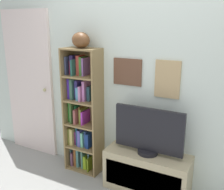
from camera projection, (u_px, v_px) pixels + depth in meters
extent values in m
cube|color=silver|center=(142.00, 80.00, 2.87)|extent=(4.80, 0.06, 2.42)
cube|color=brown|center=(127.00, 72.00, 2.88)|extent=(0.34, 0.02, 0.30)
cube|color=gray|center=(127.00, 72.00, 2.88)|extent=(0.29, 0.01, 0.25)
cube|color=tan|center=(167.00, 79.00, 2.69)|extent=(0.27, 0.02, 0.39)
cube|color=gray|center=(167.00, 79.00, 2.68)|extent=(0.22, 0.01, 0.34)
cube|color=olive|center=(69.00, 109.00, 3.25)|extent=(0.02, 0.26, 1.54)
cube|color=olive|center=(98.00, 115.00, 3.06)|extent=(0.02, 0.26, 1.54)
cube|color=olive|center=(89.00, 109.00, 3.26)|extent=(0.45, 0.01, 1.54)
cube|color=olive|center=(85.00, 168.00, 3.36)|extent=(0.41, 0.25, 0.02)
cube|color=olive|center=(84.00, 147.00, 3.28)|extent=(0.41, 0.25, 0.02)
cube|color=olive|center=(83.00, 124.00, 3.20)|extent=(0.41, 0.25, 0.02)
cube|color=olive|center=(83.00, 101.00, 3.12)|extent=(0.41, 0.25, 0.02)
cube|color=olive|center=(82.00, 77.00, 3.04)|extent=(0.41, 0.25, 0.02)
cube|color=olive|center=(81.00, 49.00, 2.95)|extent=(0.41, 0.25, 0.02)
cube|color=#39605E|center=(74.00, 154.00, 3.44)|extent=(0.02, 0.16, 0.25)
cube|color=#704865|center=(75.00, 157.00, 3.43)|extent=(0.03, 0.19, 0.18)
cube|color=brown|center=(78.00, 155.00, 3.41)|extent=(0.04, 0.17, 0.24)
cube|color=teal|center=(81.00, 156.00, 3.39)|extent=(0.03, 0.17, 0.25)
cube|color=maroon|center=(84.00, 158.00, 3.40)|extent=(0.03, 0.13, 0.19)
cube|color=#477765|center=(85.00, 157.00, 3.36)|extent=(0.03, 0.18, 0.24)
cube|color=#84AB1E|center=(88.00, 160.00, 3.35)|extent=(0.04, 0.18, 0.17)
cube|color=#385059|center=(91.00, 158.00, 3.34)|extent=(0.03, 0.14, 0.25)
cube|color=olive|center=(92.00, 162.00, 3.31)|extent=(0.02, 0.21, 0.17)
cube|color=olive|center=(73.00, 134.00, 3.35)|extent=(0.02, 0.19, 0.22)
cube|color=tan|center=(75.00, 135.00, 3.34)|extent=(0.04, 0.19, 0.22)
cube|color=#6D236B|center=(79.00, 137.00, 3.34)|extent=(0.04, 0.15, 0.17)
cube|color=navy|center=(80.00, 135.00, 3.31)|extent=(0.02, 0.17, 0.25)
cube|color=#5654B1|center=(82.00, 137.00, 3.29)|extent=(0.04, 0.18, 0.21)
cube|color=#6AC7A3|center=(85.00, 138.00, 3.28)|extent=(0.03, 0.18, 0.19)
cube|color=navy|center=(88.00, 137.00, 3.27)|extent=(0.03, 0.15, 0.21)
cube|color=navy|center=(90.00, 139.00, 3.25)|extent=(0.04, 0.17, 0.19)
cube|color=green|center=(73.00, 111.00, 3.28)|extent=(0.04, 0.16, 0.26)
cube|color=#3A5D2B|center=(75.00, 112.00, 3.24)|extent=(0.03, 0.20, 0.25)
cube|color=#196035|center=(78.00, 113.00, 3.26)|extent=(0.02, 0.14, 0.21)
cube|color=#904A47|center=(79.00, 115.00, 3.22)|extent=(0.03, 0.21, 0.18)
cube|color=brown|center=(82.00, 114.00, 3.23)|extent=(0.02, 0.14, 0.21)
cube|color=olive|center=(84.00, 115.00, 3.21)|extent=(0.03, 0.17, 0.19)
cube|color=purple|center=(86.00, 117.00, 3.19)|extent=(0.02, 0.18, 0.16)
cube|color=#4D2DC3|center=(72.00, 88.00, 3.20)|extent=(0.04, 0.16, 0.24)
cube|color=#3C6753|center=(75.00, 88.00, 3.16)|extent=(0.04, 0.18, 0.25)
cube|color=#403789|center=(79.00, 89.00, 3.16)|extent=(0.04, 0.14, 0.23)
cube|color=#509BC5|center=(81.00, 93.00, 3.14)|extent=(0.04, 0.18, 0.16)
cube|color=#BD76AE|center=(84.00, 93.00, 3.11)|extent=(0.03, 0.20, 0.18)
cube|color=#C57BC1|center=(87.00, 90.00, 3.10)|extent=(0.03, 0.17, 0.24)
cube|color=#274A56|center=(91.00, 93.00, 3.10)|extent=(0.04, 0.13, 0.17)
cube|color=#343C5A|center=(70.00, 65.00, 3.11)|extent=(0.02, 0.19, 0.22)
cube|color=red|center=(73.00, 67.00, 3.13)|extent=(0.02, 0.14, 0.16)
cube|color=navy|center=(75.00, 65.00, 3.09)|extent=(0.04, 0.15, 0.23)
cube|color=#245C4F|center=(76.00, 67.00, 3.06)|extent=(0.02, 0.21, 0.19)
cube|color=#BD4138|center=(81.00, 65.00, 3.07)|extent=(0.04, 0.14, 0.23)
cube|color=#3F792F|center=(83.00, 66.00, 3.05)|extent=(0.03, 0.15, 0.22)
cube|color=#8C5FA6|center=(86.00, 67.00, 3.03)|extent=(0.02, 0.15, 0.21)
ellipsoid|color=brown|center=(81.00, 40.00, 2.92)|extent=(0.32, 0.28, 0.18)
cube|color=tan|center=(147.00, 172.00, 2.88)|extent=(0.93, 0.36, 0.46)
cube|color=#7C7257|center=(141.00, 180.00, 2.73)|extent=(0.83, 0.01, 0.29)
cylinder|color=black|center=(148.00, 152.00, 2.81)|extent=(0.22, 0.22, 0.04)
cube|color=black|center=(149.00, 130.00, 2.74)|extent=(0.75, 0.04, 0.47)
cube|color=white|center=(148.00, 130.00, 2.73)|extent=(0.71, 0.01, 0.43)
cube|color=silver|center=(30.00, 84.00, 3.61)|extent=(0.79, 0.04, 1.99)
cube|color=beige|center=(26.00, 55.00, 3.49)|extent=(0.51, 0.01, 0.72)
cube|color=beige|center=(31.00, 114.00, 3.72)|extent=(0.51, 0.01, 0.72)
sphere|color=tan|center=(44.00, 90.00, 3.45)|extent=(0.04, 0.04, 0.04)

